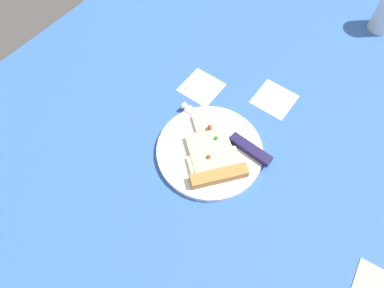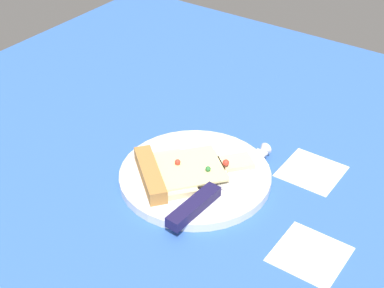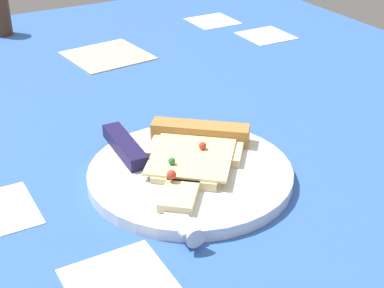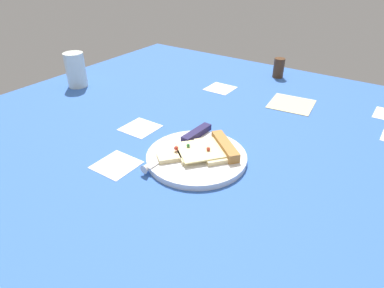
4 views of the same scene
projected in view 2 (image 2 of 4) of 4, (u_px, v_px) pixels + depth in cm
name	position (u px, v px, depth cm)	size (l,w,h in cm)	color
ground_plane	(202.00, 240.00, 79.13)	(136.82, 136.82, 3.00)	#3360B7
plate	(195.00, 176.00, 87.30)	(23.36, 23.36, 1.40)	silver
pizza_slice	(179.00, 171.00, 85.88)	(17.05, 18.41, 2.34)	beige
knife	(213.00, 191.00, 82.33)	(3.38, 24.08, 2.45)	silver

